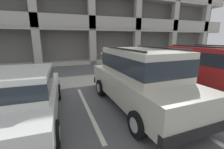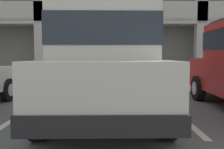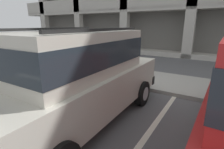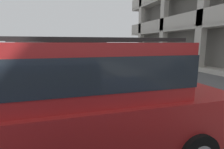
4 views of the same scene
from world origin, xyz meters
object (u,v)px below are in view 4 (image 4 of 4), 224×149
object	(u,v)px
red_sedan	(66,65)
fire_hydrant	(109,67)
parking_meter_near	(132,61)
silver_suv	(65,69)
dark_hatchback	(89,96)

from	to	relation	value
red_sedan	fire_hydrant	distance (m)	3.06
parking_meter_near	fire_hydrant	size ratio (longest dim) A/B	2.20
red_sedan	parking_meter_near	xyz separation A→B (m)	(3.11, 2.49, 0.45)
silver_suv	fire_hydrant	size ratio (longest dim) A/B	6.88
silver_suv	red_sedan	xyz separation A→B (m)	(-3.48, 0.16, -0.27)
parking_meter_near	dark_hatchback	bearing A→B (deg)	-33.21
silver_suv	dark_hatchback	xyz separation A→B (m)	(3.33, 0.23, 0.00)
red_sedan	fire_hydrant	size ratio (longest dim) A/B	6.49
red_sedan	parking_meter_near	size ratio (longest dim) A/B	2.95
fire_hydrant	silver_suv	bearing A→B (deg)	-32.16
red_sedan	fire_hydrant	bearing A→B (deg)	115.84
fire_hydrant	red_sedan	bearing A→B (deg)	-66.44
red_sedan	fire_hydrant	world-z (taller)	red_sedan
dark_hatchback	fire_hydrant	xyz separation A→B (m)	(-8.02, 2.72, -0.62)
dark_hatchback	red_sedan	bearing A→B (deg)	-178.05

